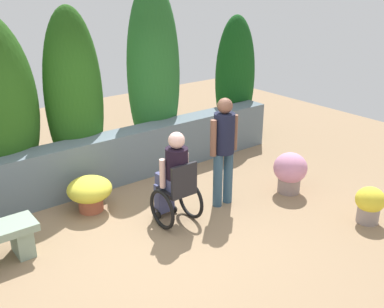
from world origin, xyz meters
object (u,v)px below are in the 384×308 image
Objects in this scene: person_in_wheelchair at (175,181)px; flower_pot_red_accent at (370,204)px; person_standing_companion at (224,145)px; flower_pot_purple_near at (90,192)px; flower_pot_terracotta_by_wall at (290,171)px.

person_in_wheelchair is 2.56× the size of flower_pot_red_accent.
flower_pot_purple_near is at bearing 160.62° from person_standing_companion.
flower_pot_red_accent is (2.91, -2.65, -0.02)m from flower_pot_purple_near.
flower_pot_terracotta_by_wall is (1.97, -0.34, -0.27)m from person_in_wheelchair.
flower_pot_purple_near is (-1.66, 1.01, -0.64)m from person_standing_companion.
person_standing_companion reaches higher than flower_pot_purple_near.
flower_pot_purple_near is at bearing 137.69° from flower_pot_red_accent.
flower_pot_purple_near is 1.24× the size of flower_pot_red_accent.
person_in_wheelchair reaches higher than flower_pot_purple_near.
person_in_wheelchair is 1.32m from flower_pot_purple_near.
person_standing_companion reaches higher than flower_pot_red_accent.
flower_pot_purple_near is at bearing 125.84° from person_in_wheelchair.
person_standing_companion is 2.04m from flower_pot_purple_near.
flower_pot_red_accent is (2.12, -1.64, -0.34)m from person_in_wheelchair.
person_in_wheelchair is at bearing 142.24° from flower_pot_red_accent.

